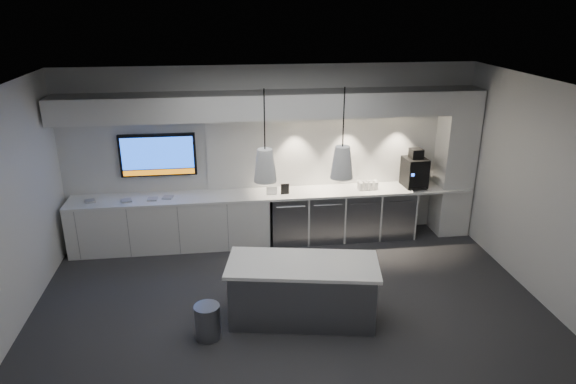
{
  "coord_description": "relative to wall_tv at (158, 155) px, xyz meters",
  "views": [
    {
      "loc": [
        -0.81,
        -5.95,
        3.97
      ],
      "look_at": [
        0.11,
        1.1,
        1.31
      ],
      "focal_mm": 32.0,
      "sensor_mm": 36.0,
      "label": 1
    }
  ],
  "objects": [
    {
      "name": "sign_black",
      "position": [
        2.08,
        -0.35,
        -0.57
      ],
      "size": [
        0.14,
        0.03,
        0.18
      ],
      "primitive_type": "cube",
      "rotation": [
        0.0,
        0.0,
        0.05
      ],
      "color": "black",
      "rests_on": "back_counter"
    },
    {
      "name": "soffit",
      "position": [
        1.9,
        -0.25,
        0.84
      ],
      "size": [
        6.9,
        0.6,
        0.4
      ],
      "primitive_type": "cube",
      "color": "white",
      "rests_on": "wall_back"
    },
    {
      "name": "tray_a",
      "position": [
        -1.11,
        -0.3,
        -0.65
      ],
      "size": [
        0.2,
        0.2,
        0.02
      ],
      "primitive_type": "cube",
      "rotation": [
        0.0,
        0.0,
        0.33
      ],
      "color": "#A5A5A5",
      "rests_on": "back_counter"
    },
    {
      "name": "floor",
      "position": [
        1.9,
        -2.45,
        -1.56
      ],
      "size": [
        7.0,
        7.0,
        0.0
      ],
      "primitive_type": "plane",
      "color": "#2C2C2F",
      "rests_on": "ground"
    },
    {
      "name": "fridge_unit_c",
      "position": [
        3.41,
        -0.27,
        -1.13
      ],
      "size": [
        0.6,
        0.61,
        0.85
      ],
      "primitive_type": "cube",
      "color": "gray",
      "rests_on": "floor"
    },
    {
      "name": "column",
      "position": [
        5.1,
        -0.25,
        -0.26
      ],
      "size": [
        0.55,
        0.55,
        2.6
      ],
      "primitive_type": "cube",
      "color": "white",
      "rests_on": "floor"
    },
    {
      "name": "sign_white",
      "position": [
        1.86,
        -0.35,
        -0.59
      ],
      "size": [
        0.18,
        0.02,
        0.14
      ],
      "primitive_type": "cube",
      "rotation": [
        0.0,
        0.0,
        -0.01
      ],
      "color": "white",
      "rests_on": "back_counter"
    },
    {
      "name": "tray_d",
      "position": [
        0.14,
        -0.3,
        -0.65
      ],
      "size": [
        0.19,
        0.19,
        0.02
      ],
      "primitive_type": "cube",
      "rotation": [
        0.0,
        0.0,
        -0.21
      ],
      "color": "#A5A5A5",
      "rests_on": "back_counter"
    },
    {
      "name": "backsplash",
      "position": [
        3.1,
        0.03,
        -0.01
      ],
      "size": [
        4.6,
        0.03,
        1.3
      ],
      "primitive_type": "cube",
      "color": "white",
      "rests_on": "wall_back"
    },
    {
      "name": "tray_b",
      "position": [
        -0.52,
        -0.35,
        -0.65
      ],
      "size": [
        0.2,
        0.2,
        0.02
      ],
      "primitive_type": "cube",
      "rotation": [
        0.0,
        0.0,
        0.27
      ],
      "color": "#A5A5A5",
      "rests_on": "back_counter"
    },
    {
      "name": "fridge_unit_a",
      "position": [
        2.15,
        -0.27,
        -1.13
      ],
      "size": [
        0.6,
        0.61,
        0.85
      ],
      "primitive_type": "cube",
      "color": "gray",
      "rests_on": "floor"
    },
    {
      "name": "wall_tv",
      "position": [
        0.0,
        0.0,
        0.0
      ],
      "size": [
        1.25,
        0.07,
        0.72
      ],
      "color": "black",
      "rests_on": "wall_back"
    },
    {
      "name": "fridge_unit_b",
      "position": [
        2.78,
        -0.27,
        -1.13
      ],
      "size": [
        0.6,
        0.61,
        0.85
      ],
      "primitive_type": "cube",
      "color": "gray",
      "rests_on": "floor"
    },
    {
      "name": "wall_right",
      "position": [
        5.4,
        -2.45,
        -0.06
      ],
      "size": [
        0.0,
        7.0,
        7.0
      ],
      "primitive_type": "plane",
      "rotation": [
        1.57,
        0.0,
        -1.57
      ],
      "color": "silver",
      "rests_on": "floor"
    },
    {
      "name": "island",
      "position": [
        2.03,
        -2.66,
        -1.14
      ],
      "size": [
        2.06,
        1.17,
        0.82
      ],
      "rotation": [
        0.0,
        0.0,
        -0.18
      ],
      "color": "gray",
      "rests_on": "floor"
    },
    {
      "name": "back_counter",
      "position": [
        1.9,
        -0.27,
        -0.68
      ],
      "size": [
        6.8,
        0.65,
        0.04
      ],
      "primitive_type": "cube",
      "color": "white",
      "rests_on": "left_base_cabinets"
    },
    {
      "name": "wall_front",
      "position": [
        1.9,
        -4.95,
        -0.06
      ],
      "size": [
        7.0,
        0.0,
        7.0
      ],
      "primitive_type": "plane",
      "rotation": [
        -1.57,
        0.0,
        0.0
      ],
      "color": "silver",
      "rests_on": "floor"
    },
    {
      "name": "bin",
      "position": [
        0.79,
        -2.92,
        -1.33
      ],
      "size": [
        0.4,
        0.4,
        0.45
      ],
      "primitive_type": "cylinder",
      "rotation": [
        0.0,
        0.0,
        -0.29
      ],
      "color": "gray",
      "rests_on": "floor"
    },
    {
      "name": "left_base_cabinets",
      "position": [
        0.15,
        -0.27,
        -1.13
      ],
      "size": [
        3.3,
        0.63,
        0.86
      ],
      "primitive_type": "cube",
      "color": "white",
      "rests_on": "floor"
    },
    {
      "name": "wall_back",
      "position": [
        1.9,
        0.05,
        -0.06
      ],
      "size": [
        7.0,
        0.0,
        7.0
      ],
      "primitive_type": "plane",
      "rotation": [
        1.57,
        0.0,
        0.0
      ],
      "color": "silver",
      "rests_on": "floor"
    },
    {
      "name": "tray_c",
      "position": [
        -0.11,
        -0.34,
        -0.65
      ],
      "size": [
        0.17,
        0.17,
        0.02
      ],
      "primitive_type": "cube",
      "rotation": [
        0.0,
        0.0,
        -0.06
      ],
      "color": "#A5A5A5",
      "rests_on": "back_counter"
    },
    {
      "name": "cup_cluster",
      "position": [
        3.53,
        -0.31,
        -0.59
      ],
      "size": [
        0.35,
        0.16,
        0.14
      ],
      "primitive_type": null,
      "color": "white",
      "rests_on": "back_counter"
    },
    {
      "name": "fridge_unit_d",
      "position": [
        4.04,
        -0.27,
        -1.13
      ],
      "size": [
        0.6,
        0.61,
        0.85
      ],
      "primitive_type": "cube",
      "color": "gray",
      "rests_on": "floor"
    },
    {
      "name": "pendant_right",
      "position": [
        2.49,
        -2.66,
        0.59
      ],
      "size": [
        0.28,
        0.28,
        1.09
      ],
      "color": "white",
      "rests_on": "ceiling"
    },
    {
      "name": "coffee_machine",
      "position": [
        4.38,
        -0.25,
        -0.38
      ],
      "size": [
        0.4,
        0.56,
        0.68
      ],
      "rotation": [
        0.0,
        0.0,
        0.07
      ],
      "color": "black",
      "rests_on": "back_counter"
    },
    {
      "name": "pendant_left",
      "position": [
        1.56,
        -2.66,
        0.59
      ],
      "size": [
        0.28,
        0.28,
        1.09
      ],
      "color": "white",
      "rests_on": "ceiling"
    },
    {
      "name": "ceiling",
      "position": [
        1.9,
        -2.45,
        1.44
      ],
      "size": [
        7.0,
        7.0,
        0.0
      ],
      "primitive_type": "plane",
      "rotation": [
        3.14,
        0.0,
        0.0
      ],
      "color": "black",
      "rests_on": "wall_back"
    }
  ]
}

